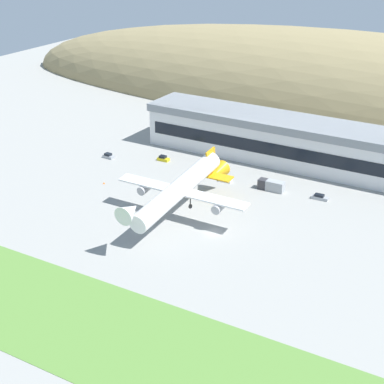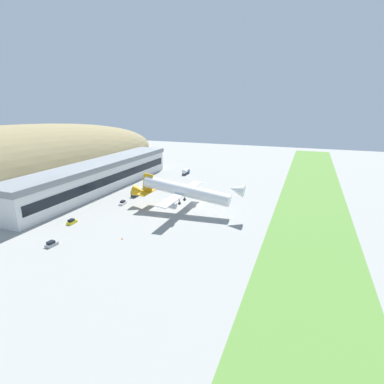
% 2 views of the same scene
% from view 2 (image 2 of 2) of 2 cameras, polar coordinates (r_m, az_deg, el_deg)
% --- Properties ---
extents(ground_plane, '(384.57, 384.57, 0.00)m').
position_cam_2_polar(ground_plane, '(126.29, 1.19, -2.22)').
color(ground_plane, gray).
extents(grass_strip_foreground, '(346.11, 27.39, 0.08)m').
position_cam_2_polar(grass_strip_foreground, '(119.53, 21.81, -4.52)').
color(grass_strip_foreground, '#568438').
rests_on(grass_strip_foreground, ground_plane).
extents(terminal_building, '(106.13, 16.49, 13.71)m').
position_cam_2_polar(terminal_building, '(152.37, -17.14, 3.33)').
color(terminal_building, silver).
rests_on(terminal_building, ground_plane).
extents(cargo_airplane, '(35.96, 46.01, 10.68)m').
position_cam_2_polar(cargo_airplane, '(114.90, -1.59, 0.18)').
color(cargo_airplane, white).
extents(service_car_0, '(4.56, 1.79, 1.45)m').
position_cam_2_polar(service_car_0, '(151.79, -8.05, 1.07)').
color(service_car_0, '#999EA3').
rests_on(service_car_0, ground_plane).
extents(service_car_1, '(3.77, 2.07, 1.55)m').
position_cam_2_polar(service_car_1, '(98.87, -25.20, -8.94)').
color(service_car_1, '#999EA3').
rests_on(service_car_1, ground_plane).
extents(service_car_2, '(3.72, 1.93, 1.62)m').
position_cam_2_polar(service_car_2, '(113.60, -21.93, -5.28)').
color(service_car_2, gold).
rests_on(service_car_2, ground_plane).
extents(service_car_3, '(3.82, 2.02, 1.60)m').
position_cam_2_polar(service_car_3, '(128.40, -13.07, -2.03)').
color(service_car_3, silver).
rests_on(service_car_3, ground_plane).
extents(fuel_truck, '(7.26, 2.79, 3.35)m').
position_cam_2_polar(fuel_truck, '(178.86, -1.21, 3.88)').
color(fuel_truck, '#264C99').
rests_on(fuel_truck, ground_plane).
extents(box_truck, '(7.46, 2.60, 2.88)m').
position_cam_2_polar(box_truck, '(139.68, -10.38, -0.04)').
color(box_truck, '#333338').
rests_on(box_truck, ground_plane).
extents(traffic_cone_0, '(0.52, 0.52, 0.58)m').
position_cam_2_polar(traffic_cone_0, '(96.37, -13.18, -8.62)').
color(traffic_cone_0, orange).
rests_on(traffic_cone_0, ground_plane).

